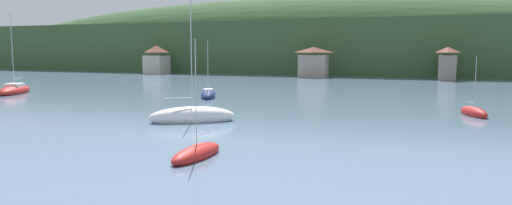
{
  "coord_description": "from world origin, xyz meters",
  "views": [
    {
      "loc": [
        10.43,
        21.02,
        5.78
      ],
      "look_at": [
        0.0,
        48.04,
        2.45
      ],
      "focal_mm": 32.04,
      "sensor_mm": 36.0,
      "label": 1
    }
  ],
  "objects_px": {
    "shore_building_central": "(447,64)",
    "sailboat_far_1": "(208,95)",
    "sailboat_mid_4": "(192,117)",
    "sailboat_far_9": "(474,113)",
    "sailboat_mid_11": "(197,154)",
    "shore_building_west": "(157,60)",
    "sailboat_far_10": "(15,90)",
    "shore_building_westcentral": "(313,63)"
  },
  "relations": [
    {
      "from": "shore_building_west",
      "to": "sailboat_mid_11",
      "type": "distance_m",
      "value": 90.03
    },
    {
      "from": "shore_building_westcentral",
      "to": "shore_building_central",
      "type": "bearing_deg",
      "value": 2.68
    },
    {
      "from": "sailboat_mid_4",
      "to": "sailboat_far_10",
      "type": "distance_m",
      "value": 36.54
    },
    {
      "from": "shore_building_west",
      "to": "sailboat_mid_11",
      "type": "height_order",
      "value": "shore_building_west"
    },
    {
      "from": "shore_building_central",
      "to": "sailboat_far_10",
      "type": "bearing_deg",
      "value": -137.21
    },
    {
      "from": "shore_building_central",
      "to": "sailboat_mid_11",
      "type": "relative_size",
      "value": 0.97
    },
    {
      "from": "shore_building_central",
      "to": "sailboat_far_10",
      "type": "height_order",
      "value": "sailboat_far_10"
    },
    {
      "from": "shore_building_west",
      "to": "shore_building_central",
      "type": "distance_m",
      "value": 65.49
    },
    {
      "from": "sailboat_mid_4",
      "to": "sailboat_far_9",
      "type": "relative_size",
      "value": 1.89
    },
    {
      "from": "sailboat_far_10",
      "to": "sailboat_mid_11",
      "type": "relative_size",
      "value": 1.67
    },
    {
      "from": "sailboat_far_10",
      "to": "shore_building_westcentral",
      "type": "bearing_deg",
      "value": 122.95
    },
    {
      "from": "sailboat_mid_4",
      "to": "sailboat_far_9",
      "type": "xyz_separation_m",
      "value": [
        21.55,
        12.01,
        -0.14
      ]
    },
    {
      "from": "sailboat_far_10",
      "to": "shore_building_west",
      "type": "bearing_deg",
      "value": 164.97
    },
    {
      "from": "shore_building_central",
      "to": "sailboat_mid_11",
      "type": "bearing_deg",
      "value": -100.9
    },
    {
      "from": "sailboat_mid_4",
      "to": "shore_building_west",
      "type": "bearing_deg",
      "value": 91.64
    },
    {
      "from": "sailboat_far_1",
      "to": "shore_building_west",
      "type": "bearing_deg",
      "value": 14.47
    },
    {
      "from": "shore_building_central",
      "to": "sailboat_mid_4",
      "type": "distance_m",
      "value": 66.99
    },
    {
      "from": "shore_building_central",
      "to": "sailboat_far_10",
      "type": "relative_size",
      "value": 0.58
    },
    {
      "from": "shore_building_central",
      "to": "sailboat_far_1",
      "type": "distance_m",
      "value": 53.98
    },
    {
      "from": "shore_building_central",
      "to": "sailboat_far_1",
      "type": "xyz_separation_m",
      "value": [
        -28.28,
        -45.9,
        -2.78
      ]
    },
    {
      "from": "shore_building_central",
      "to": "sailboat_far_10",
      "type": "xyz_separation_m",
      "value": [
        -54.8,
        -50.73,
        -2.69
      ]
    },
    {
      "from": "sailboat_far_9",
      "to": "sailboat_mid_11",
      "type": "height_order",
      "value": "sailboat_mid_11"
    },
    {
      "from": "shore_building_west",
      "to": "sailboat_far_9",
      "type": "relative_size",
      "value": 1.24
    },
    {
      "from": "shore_building_central",
      "to": "sailboat_mid_4",
      "type": "height_order",
      "value": "sailboat_mid_4"
    },
    {
      "from": "sailboat_far_9",
      "to": "shore_building_west",
      "type": "bearing_deg",
      "value": -150.33
    },
    {
      "from": "sailboat_mid_4",
      "to": "sailboat_mid_11",
      "type": "bearing_deg",
      "value": -93.64
    },
    {
      "from": "shore_building_westcentral",
      "to": "shore_building_central",
      "type": "relative_size",
      "value": 1.0
    },
    {
      "from": "sailboat_mid_11",
      "to": "sailboat_far_9",
      "type": "bearing_deg",
      "value": 148.13
    },
    {
      "from": "shore_building_central",
      "to": "sailboat_far_1",
      "type": "bearing_deg",
      "value": -121.64
    },
    {
      "from": "shore_building_west",
      "to": "shore_building_westcentral",
      "type": "distance_m",
      "value": 39.3
    },
    {
      "from": "shore_building_west",
      "to": "sailboat_far_9",
      "type": "height_order",
      "value": "shore_building_west"
    },
    {
      "from": "shore_building_west",
      "to": "sailboat_far_9",
      "type": "bearing_deg",
      "value": -37.62
    },
    {
      "from": "sailboat_far_9",
      "to": "shore_building_central",
      "type": "bearing_deg",
      "value": 158.31
    },
    {
      "from": "shore_building_westcentral",
      "to": "sailboat_far_10",
      "type": "distance_m",
      "value": 57.24
    },
    {
      "from": "sailboat_far_10",
      "to": "sailboat_mid_11",
      "type": "height_order",
      "value": "sailboat_far_10"
    },
    {
      "from": "shore_building_west",
      "to": "sailboat_mid_4",
      "type": "height_order",
      "value": "sailboat_mid_4"
    },
    {
      "from": "sailboat_far_1",
      "to": "sailboat_mid_4",
      "type": "height_order",
      "value": "sailboat_mid_4"
    },
    {
      "from": "sailboat_far_1",
      "to": "sailboat_mid_4",
      "type": "bearing_deg",
      "value": 178.41
    },
    {
      "from": "shore_building_central",
      "to": "sailboat_far_1",
      "type": "height_order",
      "value": "sailboat_far_1"
    },
    {
      "from": "shore_building_westcentral",
      "to": "sailboat_far_9",
      "type": "distance_m",
      "value": 57.34
    },
    {
      "from": "shore_building_westcentral",
      "to": "sailboat_mid_11",
      "type": "xyz_separation_m",
      "value": [
        11.84,
        -73.29,
        -2.89
      ]
    },
    {
      "from": "sailboat_far_10",
      "to": "sailboat_mid_4",
      "type": "bearing_deg",
      "value": 42.22
    }
  ]
}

